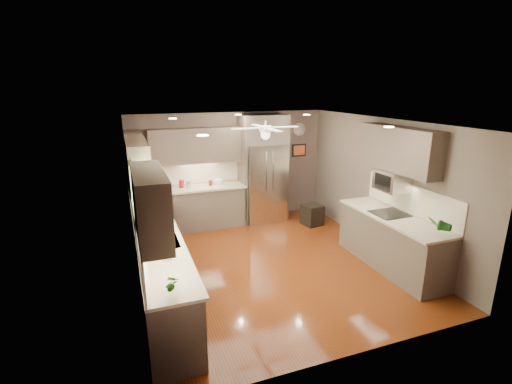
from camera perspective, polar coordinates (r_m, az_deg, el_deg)
floor at (r=6.75m, az=2.29°, el=-10.93°), size 5.00×5.00×0.00m
ceiling at (r=6.05m, az=2.55°, el=10.69°), size 5.00×5.00×0.00m
wall_back at (r=8.58m, az=-4.02°, el=3.80°), size 4.50×0.00×4.50m
wall_front at (r=4.25m, az=15.66°, el=-9.86°), size 4.50×0.00×4.50m
wall_left at (r=5.84m, az=-18.45°, el=-2.88°), size 0.00×5.00×5.00m
wall_right at (r=7.42m, az=18.67°, el=1.05°), size 0.00×5.00×5.00m
canister_a at (r=8.15m, az=-11.38°, el=1.21°), size 0.12×0.12×0.18m
canister_b at (r=8.14m, az=-10.33°, el=1.17°), size 0.10×0.10×0.14m
canister_d at (r=8.23m, az=-7.02°, el=1.41°), size 0.09×0.09×0.12m
soap_bottle at (r=5.90m, az=-16.68°, el=-4.77°), size 0.09×0.09×0.19m
potted_plant_left at (r=4.08m, az=-12.67°, el=-13.52°), size 0.16×0.13×0.27m
potted_plant_right at (r=6.02m, az=26.27°, el=-4.47°), size 0.25×0.23×0.37m
bowl at (r=8.29m, az=-5.86°, el=1.34°), size 0.30×0.30×0.06m
left_run at (r=6.27m, az=-15.17°, el=-8.84°), size 0.65×4.70×1.45m
back_run at (r=8.33m, az=-8.13°, el=-2.16°), size 1.85×0.65×1.45m
uppers at (r=6.57m, az=-5.93°, el=5.51°), size 4.50×4.70×0.95m
window at (r=5.28m, az=-18.18°, el=-1.44°), size 0.05×1.12×0.92m
sink at (r=5.51m, az=-14.59°, el=-7.54°), size 0.50×0.70×0.32m
refrigerator at (r=8.49m, az=1.18°, el=3.29°), size 1.06×0.75×2.45m
right_run at (r=6.88m, az=20.14°, el=-6.99°), size 0.70×2.20×1.45m
microwave at (r=6.82m, az=20.22°, el=1.62°), size 0.43×0.55×0.34m
ceiling_fan at (r=6.34m, az=1.47°, el=9.43°), size 1.18×1.18×0.32m
recessed_lights at (r=6.40m, az=0.81°, el=10.95°), size 2.84×3.14×0.01m
wall_clock at (r=9.07m, az=6.73°, el=9.52°), size 0.30×0.03×0.30m
framed_print at (r=9.13m, az=6.64°, el=6.40°), size 0.36×0.03×0.30m
stool at (r=8.54m, az=8.66°, el=-3.45°), size 0.47×0.47×0.48m
paper_towel at (r=4.84m, az=-13.80°, el=-8.60°), size 0.12×0.12×0.30m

